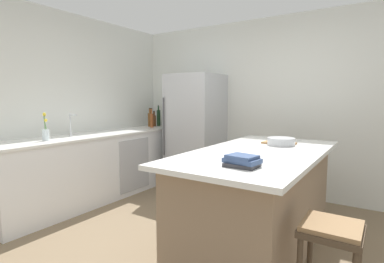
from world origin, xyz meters
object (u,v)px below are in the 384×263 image
syrup_bottle (154,120)px  cookbook_stack (242,161)px  vinegar_bottle (152,120)px  refrigerator (196,132)px  cutting_board (279,143)px  wine_bottle (159,118)px  mixing_bowl (281,142)px  sink_faucet (71,124)px  kitchen_island (258,199)px  whiskey_bottle (150,119)px  flower_vase (46,132)px  bar_stool (331,242)px

syrup_bottle → cookbook_stack: 3.35m
cookbook_stack → vinegar_bottle: bearing=142.7°
refrigerator → vinegar_bottle: (-0.81, -0.12, 0.16)m
cutting_board → wine_bottle: bearing=158.5°
vinegar_bottle → mixing_bowl: (2.45, -0.79, -0.08)m
sink_faucet → cutting_board: size_ratio=0.89×
kitchen_island → cookbook_stack: bearing=-79.4°
sink_faucet → vinegar_bottle: size_ratio=0.91×
refrigerator → sink_faucet: bearing=-119.5°
whiskey_bottle → mixing_bowl: 2.72m
syrup_bottle → kitchen_island: bearing=-29.7°
whiskey_bottle → vinegar_bottle: size_ratio=1.00×
whiskey_bottle → flower_vase: bearing=-85.8°
bar_stool → whiskey_bottle: bearing=148.4°
kitchen_island → sink_faucet: (-2.48, -0.26, 0.61)m
refrigerator → bar_stool: size_ratio=2.77×
bar_stool → sink_faucet: (-3.20, 0.40, 0.56)m
bar_stool → vinegar_bottle: size_ratio=1.96×
flower_vase → vinegar_bottle: (-0.03, 1.91, 0.03)m
cutting_board → kitchen_island: bearing=-92.1°
bar_stool → sink_faucet: bearing=172.8°
wine_bottle → syrup_bottle: (-0.02, -0.10, -0.04)m
refrigerator → cookbook_stack: refrigerator is taller
vinegar_bottle → cutting_board: bearing=-16.2°
whiskey_bottle → kitchen_island: bearing=-27.9°
wine_bottle → whiskey_bottle: bearing=-100.0°
wine_bottle → mixing_bowl: size_ratio=1.33×
syrup_bottle → cutting_board: 2.66m
kitchen_island → flower_vase: flower_vase is taller
sink_faucet → vinegar_bottle: (0.09, 1.49, -0.03)m
bar_stool → whiskey_bottle: (-3.23, 1.98, 0.53)m
wine_bottle → vinegar_bottle: size_ratio=1.12×
refrigerator → cookbook_stack: (1.70, -2.03, 0.08)m
mixing_bowl → whiskey_bottle: bearing=161.1°
cutting_board → cookbook_stack: bearing=-84.9°
kitchen_island → cookbook_stack: (0.13, -0.68, 0.50)m
refrigerator → cutting_board: (1.59, -0.82, 0.05)m
refrigerator → whiskey_bottle: refrigerator is taller
sink_faucet → whiskey_bottle: 1.58m
mixing_bowl → cutting_board: mixing_bowl is taller
kitchen_island → sink_faucet: size_ratio=7.03×
bar_stool → sink_faucet: sink_faucet is taller
flower_vase → wine_bottle: wine_bottle is taller
whiskey_bottle → vinegar_bottle: (0.12, -0.09, -0.01)m
sink_faucet → syrup_bottle: sink_faucet is taller
refrigerator → wine_bottle: size_ratio=4.85×
flower_vase → syrup_bottle: (-0.13, 2.09, 0.01)m
whiskey_bottle → mixing_bowl: whiskey_bottle is taller
sink_faucet → cutting_board: (2.50, 0.79, -0.14)m
cookbook_stack → cutting_board: size_ratio=0.77×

